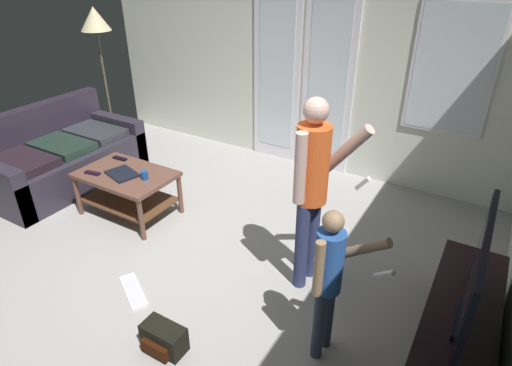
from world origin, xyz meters
TOP-DOWN VIEW (x-y plane):
  - ground_plane at (0.00, 0.00)m, footprint 5.61×5.11m
  - wall_back_with_doors at (0.07, 2.52)m, footprint 5.61×0.09m
  - leather_couch at (-2.07, 0.51)m, footprint 0.96×1.82m
  - coffee_table at (-0.84, 0.39)m, footprint 0.99×0.65m
  - tv_stand at (2.46, 0.02)m, footprint 0.45×1.77m
  - flat_screen_tv at (2.46, 0.03)m, footprint 0.08×1.13m
  - person_adult at (1.25, 0.38)m, footprint 0.55×0.44m
  - person_child at (1.66, -0.25)m, footprint 0.49×0.31m
  - floor_lamp at (-2.41, 1.63)m, footprint 0.39×0.39m
  - backpack at (0.69, -0.81)m, footprint 0.32×0.20m
  - loose_keyboard at (0.07, -0.50)m, footprint 0.45×0.34m
  - laptop_closed at (-0.83, 0.34)m, footprint 0.38×0.32m
  - cup_near_edge at (-0.56, 0.39)m, footprint 0.07×0.07m
  - tv_remote_black at (-1.13, 0.59)m, footprint 0.17×0.06m
  - dvd_remote_slim at (-1.11, 0.20)m, footprint 0.18×0.08m

SIDE VIEW (x-z plane):
  - ground_plane at x=0.00m, z-range -0.02..0.00m
  - loose_keyboard at x=0.07m, z-range 0.00..0.02m
  - backpack at x=0.69m, z-range 0.00..0.20m
  - tv_stand at x=2.46m, z-range 0.00..0.46m
  - leather_couch at x=-2.07m, z-range -0.15..0.76m
  - coffee_table at x=-0.84m, z-range 0.11..0.60m
  - tv_remote_black at x=-1.13m, z-range 0.49..0.51m
  - dvd_remote_slim at x=-1.11m, z-range 0.49..0.51m
  - laptop_closed at x=-0.83m, z-range 0.49..0.51m
  - cup_near_edge at x=-0.56m, z-range 0.49..0.58m
  - person_child at x=1.66m, z-range 0.12..1.28m
  - flat_screen_tv at x=2.46m, z-range 0.46..1.15m
  - person_adult at x=1.25m, z-range 0.16..1.79m
  - wall_back_with_doors at x=0.07m, z-range -0.04..2.76m
  - floor_lamp at x=-2.41m, z-range 0.72..2.62m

